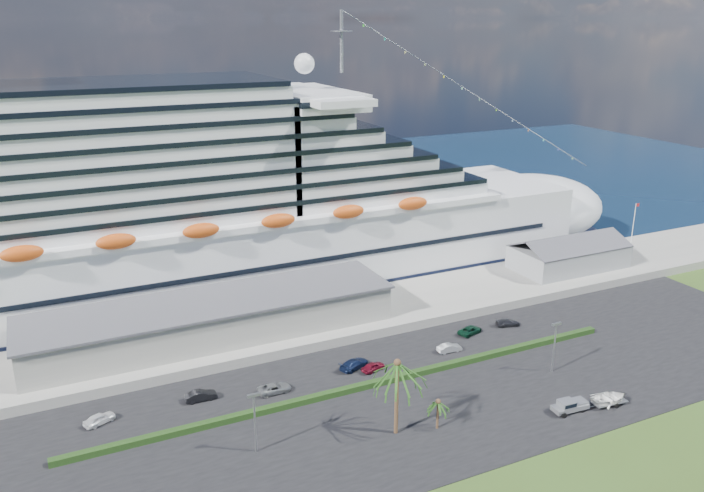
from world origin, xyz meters
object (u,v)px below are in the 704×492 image
pickup_truck (570,405)px  boat_trailer (610,398)px  cruise_ship (194,213)px  parked_car_3 (354,364)px

pickup_truck → boat_trailer: size_ratio=0.83×
cruise_ship → parked_car_3: 46.84m
cruise_ship → pickup_truck: 76.72m
parked_car_3 → pickup_truck: (21.63, -24.28, 0.26)m
pickup_truck → boat_trailer: bearing=-10.9°
parked_car_3 → boat_trailer: 37.81m
boat_trailer → cruise_ship: bearing=122.1°
cruise_ship → boat_trailer: 80.81m
cruise_ship → boat_trailer: cruise_ship is taller
cruise_ship → boat_trailer: size_ratio=29.23×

